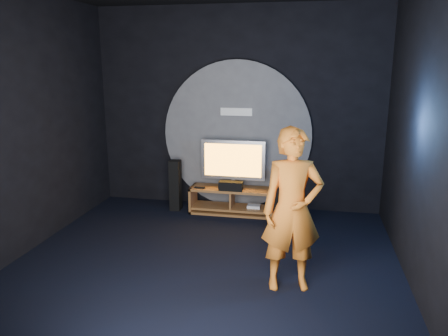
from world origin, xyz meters
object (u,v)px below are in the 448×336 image
(media_console, at_px, (233,202))
(player, at_px, (292,210))
(tv, at_px, (233,162))
(tower_speaker_left, at_px, (175,185))
(subwoofer, at_px, (289,220))
(tower_speaker_right, at_px, (277,192))

(media_console, distance_m, player, 2.71)
(tv, relative_size, tower_speaker_left, 1.23)
(tv, distance_m, subwoofer, 1.43)
(tv, height_order, tower_speaker_left, tv)
(tower_speaker_right, bearing_deg, media_console, 173.59)
(tower_speaker_left, distance_m, player, 3.20)
(media_console, xyz_separation_m, tower_speaker_left, (-1.02, -0.02, 0.25))
(tv, xyz_separation_m, player, (1.11, -2.43, 0.04))
(tv, height_order, subwoofer, tv)
(tv, relative_size, tower_speaker_right, 1.23)
(subwoofer, distance_m, player, 1.91)
(media_console, xyz_separation_m, player, (1.11, -2.36, 0.75))
(tv, distance_m, tower_speaker_right, 0.91)
(subwoofer, bearing_deg, tv, 145.88)
(tower_speaker_left, xyz_separation_m, player, (2.13, -2.35, 0.50))
(tv, distance_m, tower_speaker_left, 1.11)
(media_console, xyz_separation_m, subwoofer, (1.01, -0.62, -0.02))
(subwoofer, xyz_separation_m, player, (0.10, -1.74, 0.77))
(tv, relative_size, player, 0.58)
(tv, bearing_deg, subwoofer, -34.12)
(tv, bearing_deg, player, -65.36)
(media_console, distance_m, subwoofer, 1.19)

